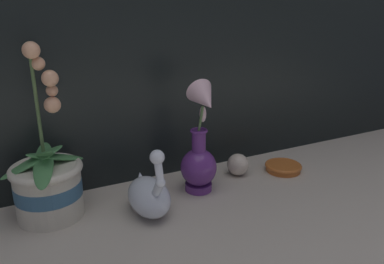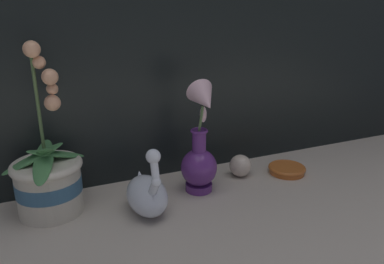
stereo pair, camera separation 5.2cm
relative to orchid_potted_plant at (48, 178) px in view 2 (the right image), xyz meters
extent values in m
plane|color=#BCB2A3|center=(0.35, -0.19, -0.09)|extent=(2.80, 2.80, 0.00)
cylinder|color=beige|center=(0.00, 0.00, -0.02)|extent=(0.16, 0.16, 0.13)
cylinder|color=#386689|center=(0.00, 0.00, -0.02)|extent=(0.16, 0.16, 0.04)
torus|color=beige|center=(0.00, 0.00, 0.04)|extent=(0.17, 0.17, 0.02)
cylinder|color=#4C6B3D|center=(0.00, 0.00, 0.18)|extent=(0.01, 0.02, 0.27)
ellipsoid|color=#427F47|center=(0.03, 0.01, 0.06)|extent=(0.15, 0.08, 0.06)
ellipsoid|color=#427F47|center=(0.00, 0.03, 0.06)|extent=(0.06, 0.18, 0.09)
ellipsoid|color=#427F47|center=(-0.03, 0.00, 0.06)|extent=(0.15, 0.05, 0.07)
ellipsoid|color=#427F47|center=(-0.01, -0.03, 0.06)|extent=(0.07, 0.18, 0.06)
sphere|color=#E5A87F|center=(0.00, -0.01, 0.31)|extent=(0.04, 0.04, 0.04)
sphere|color=#E5A87F|center=(0.01, 0.00, 0.28)|extent=(0.03, 0.03, 0.03)
sphere|color=#E5A87F|center=(0.03, -0.02, 0.25)|extent=(0.04, 0.04, 0.04)
sphere|color=#E5A87F|center=(0.03, -0.01, 0.22)|extent=(0.03, 0.03, 0.03)
sphere|color=#E5A87F|center=(0.03, -0.02, 0.19)|extent=(0.04, 0.04, 0.04)
ellipsoid|color=silver|center=(0.22, -0.10, -0.05)|extent=(0.10, 0.15, 0.09)
cone|color=silver|center=(0.22, -0.04, -0.03)|extent=(0.05, 0.06, 0.07)
cylinder|color=silver|center=(0.22, -0.16, 0.00)|extent=(0.02, 0.05, 0.06)
sphere|color=silver|center=(0.22, -0.18, 0.03)|extent=(0.02, 0.02, 0.02)
cylinder|color=silver|center=(0.22, -0.17, 0.06)|extent=(0.02, 0.03, 0.06)
sphere|color=silver|center=(0.22, -0.16, 0.09)|extent=(0.03, 0.03, 0.03)
cylinder|color=#602D7F|center=(0.39, -0.04, -0.08)|extent=(0.08, 0.08, 0.02)
ellipsoid|color=#602D7F|center=(0.39, -0.04, -0.02)|extent=(0.10, 0.10, 0.11)
cylinder|color=#602D7F|center=(0.39, -0.04, 0.06)|extent=(0.04, 0.04, 0.06)
torus|color=#602D7F|center=(0.39, -0.04, 0.09)|extent=(0.05, 0.05, 0.01)
cylinder|color=#567A47|center=(0.39, -0.05, 0.12)|extent=(0.01, 0.03, 0.07)
cone|color=beige|center=(0.39, -0.07, 0.18)|extent=(0.07, 0.10, 0.10)
ellipsoid|color=beige|center=(0.40, -0.05, 0.13)|extent=(0.02, 0.02, 0.04)
sphere|color=beige|center=(0.54, -0.01, -0.06)|extent=(0.07, 0.07, 0.07)
cylinder|color=#C66628|center=(0.68, -0.05, -0.08)|extent=(0.11, 0.11, 0.02)
torus|color=#C66628|center=(0.68, -0.05, -0.07)|extent=(0.11, 0.11, 0.01)
camera|label=1|loc=(-0.05, -0.88, 0.41)|focal=35.00mm
camera|label=2|loc=(0.00, -0.90, 0.41)|focal=35.00mm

